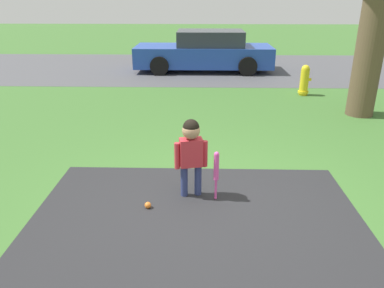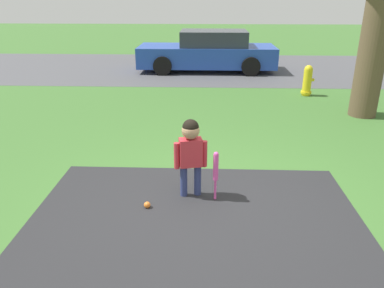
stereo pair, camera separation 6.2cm
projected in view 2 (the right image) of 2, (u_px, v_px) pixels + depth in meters
The scene contains 7 objects.
ground_plane at pixel (212, 204), 4.59m from camera, with size 60.00×60.00×0.00m, color #3D6B2D.
street_strip at pixel (210, 68), 13.12m from camera, with size 40.00×6.00×0.01m.
child at pixel (191, 147), 4.57m from camera, with size 0.41×0.22×1.02m.
baseball_bat at pixel (216, 169), 4.55m from camera, with size 0.06×0.06×0.65m.
sports_ball at pixel (147, 205), 4.50m from camera, with size 0.08×0.08×0.08m.
fire_hydrant at pixel (307, 81), 9.41m from camera, with size 0.30×0.27×0.77m.
parked_car at pixel (208, 52), 12.43m from camera, with size 4.48×1.91×1.31m.
Camera 2 is at (-0.08, -4.00, 2.40)m, focal length 35.00 mm.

